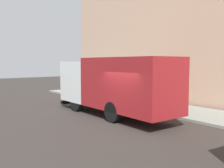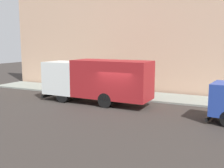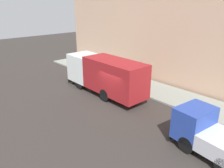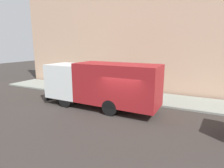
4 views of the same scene
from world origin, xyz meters
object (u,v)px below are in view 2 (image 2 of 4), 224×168
(pedestrian_standing, at_px, (133,85))
(street_sign_post, at_px, (105,78))
(pedestrian_walking, at_px, (114,85))
(pedestrian_third, at_px, (126,81))
(large_utility_truck, at_px, (96,79))
(traffic_cone_orange, at_px, (70,87))

(pedestrian_standing, height_order, street_sign_post, street_sign_post)
(pedestrian_walking, xyz_separation_m, pedestrian_standing, (0.24, -1.60, 0.04))
(pedestrian_standing, xyz_separation_m, pedestrian_third, (1.94, 1.52, 0.01))
(large_utility_truck, distance_m, pedestrian_standing, 3.64)
(traffic_cone_orange, bearing_deg, street_sign_post, -93.14)
(large_utility_truck, xyz_separation_m, pedestrian_standing, (3.09, -1.75, -0.76))
(large_utility_truck, xyz_separation_m, traffic_cone_orange, (2.71, 4.26, -1.30))
(pedestrian_standing, relative_size, traffic_cone_orange, 2.37)
(pedestrian_third, relative_size, street_sign_post, 0.73)
(traffic_cone_orange, bearing_deg, pedestrian_third, -62.57)
(traffic_cone_orange, bearing_deg, pedestrian_walking, -88.11)
(large_utility_truck, relative_size, pedestrian_walking, 5.19)
(pedestrian_walking, height_order, traffic_cone_orange, pedestrian_walking)
(pedestrian_third, xyz_separation_m, traffic_cone_orange, (-2.33, 4.49, -0.54))
(pedestrian_third, relative_size, traffic_cone_orange, 2.37)
(pedestrian_third, bearing_deg, large_utility_truck, -25.00)
(pedestrian_standing, relative_size, pedestrian_third, 1.00)
(pedestrian_walking, height_order, street_sign_post, street_sign_post)
(pedestrian_walking, xyz_separation_m, traffic_cone_orange, (-0.15, 4.41, -0.50))
(large_utility_truck, height_order, pedestrian_third, large_utility_truck)
(pedestrian_walking, distance_m, pedestrian_third, 2.19)
(large_utility_truck, distance_m, street_sign_post, 2.59)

